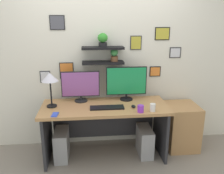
# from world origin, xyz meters

# --- Properties ---
(ground_plane) EXTENTS (8.00, 8.00, 0.00)m
(ground_plane) POSITION_xyz_m (0.00, 0.00, 0.00)
(ground_plane) COLOR gray
(back_wall_assembly) EXTENTS (4.40, 0.24, 2.70)m
(back_wall_assembly) POSITION_xyz_m (0.00, 0.44, 1.35)
(back_wall_assembly) COLOR silver
(back_wall_assembly) RESTS_ON ground
(desk) EXTENTS (1.69, 0.68, 0.75)m
(desk) POSITION_xyz_m (0.00, 0.06, 0.54)
(desk) COLOR tan
(desk) RESTS_ON ground
(monitor_left) EXTENTS (0.53, 0.18, 0.43)m
(monitor_left) POSITION_xyz_m (-0.32, 0.22, 0.97)
(monitor_left) COLOR black
(monitor_left) RESTS_ON desk
(monitor_right) EXTENTS (0.57, 0.18, 0.48)m
(monitor_right) POSITION_xyz_m (0.32, 0.22, 1.00)
(monitor_right) COLOR black
(monitor_right) RESTS_ON desk
(keyboard) EXTENTS (0.44, 0.14, 0.02)m
(keyboard) POSITION_xyz_m (0.02, -0.10, 0.76)
(keyboard) COLOR black
(keyboard) RESTS_ON desk
(computer_mouse) EXTENTS (0.06, 0.09, 0.03)m
(computer_mouse) POSITION_xyz_m (0.37, -0.10, 0.77)
(computer_mouse) COLOR black
(computer_mouse) RESTS_ON desk
(desk_lamp) EXTENTS (0.21, 0.21, 0.46)m
(desk_lamp) POSITION_xyz_m (-0.70, 0.03, 1.12)
(desk_lamp) COLOR black
(desk_lamp) RESTS_ON desk
(cell_phone) EXTENTS (0.08, 0.15, 0.01)m
(cell_phone) POSITION_xyz_m (-0.62, -0.25, 0.76)
(cell_phone) COLOR blue
(cell_phone) RESTS_ON desk
(coffee_mug) EXTENTS (0.08, 0.08, 0.09)m
(coffee_mug) POSITION_xyz_m (0.43, -0.26, 0.80)
(coffee_mug) COLOR purple
(coffee_mug) RESTS_ON desk
(pen_cup) EXTENTS (0.07, 0.07, 0.10)m
(pen_cup) POSITION_xyz_m (0.58, -0.25, 0.80)
(pen_cup) COLOR white
(pen_cup) RESTS_ON desk
(drawer_cabinet) EXTENTS (0.44, 0.50, 0.66)m
(drawer_cabinet) POSITION_xyz_m (1.14, 0.13, 0.33)
(drawer_cabinet) COLOR tan
(drawer_cabinet) RESTS_ON ground
(computer_tower_left) EXTENTS (0.18, 0.40, 0.41)m
(computer_tower_left) POSITION_xyz_m (-0.60, 0.00, 0.20)
(computer_tower_left) COLOR #99999E
(computer_tower_left) RESTS_ON ground
(computer_tower_right) EXTENTS (0.18, 0.40, 0.40)m
(computer_tower_right) POSITION_xyz_m (0.56, -0.02, 0.20)
(computer_tower_right) COLOR #99999E
(computer_tower_right) RESTS_ON ground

